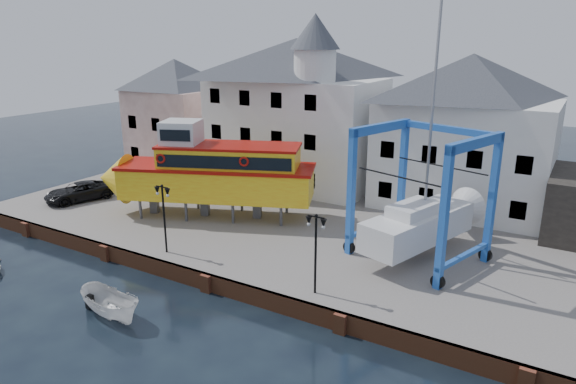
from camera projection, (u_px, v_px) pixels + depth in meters
The scene contains 12 objects.
ground at pixel (207, 291), 28.01m from camera, with size 140.00×140.00×0.00m, color black.
hardstanding at pixel (304, 222), 36.92m from camera, with size 44.00×22.00×1.00m, color slate.
quay_wall at pixel (208, 282), 27.95m from camera, with size 44.00×0.47×1.00m.
building_pink at pixel (177, 113), 49.80m from camera, with size 8.00×7.00×10.30m.
building_white_main at pixel (297, 110), 43.38m from camera, with size 14.00×8.30×14.00m.
building_white_right at pixel (466, 133), 37.35m from camera, with size 12.00×8.00×11.20m.
lamp_post_left at pixel (163, 201), 29.73m from camera, with size 1.12×0.32×4.20m.
lamp_post_right at pixel (316, 234), 24.86m from camera, with size 1.12×0.32×4.20m.
tour_boat at pixel (204, 172), 36.01m from camera, with size 15.85×9.34×6.80m.
travel_lift at pixel (427, 215), 29.81m from camera, with size 7.96×9.83×14.41m.
van at pixel (79, 192), 40.08m from camera, with size 2.35×5.09×1.41m, color black.
motorboat_a at pixel (112, 317), 25.47m from camera, with size 1.55×4.13×1.59m, color silver.
Camera 1 is at (16.63, -19.45, 13.37)m, focal length 32.00 mm.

